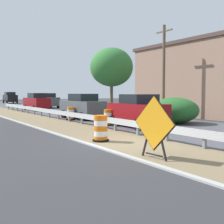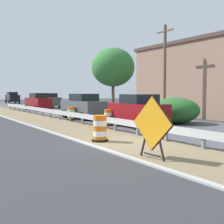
% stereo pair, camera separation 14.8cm
% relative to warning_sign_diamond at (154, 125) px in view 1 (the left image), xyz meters
% --- Properties ---
extents(ground_plane, '(160.00, 160.00, 0.00)m').
position_rel_warning_sign_diamond_xyz_m(ground_plane, '(0.70, 2.84, -1.07)').
color(ground_plane, '#333335').
extents(median_dirt_strip, '(3.34, 120.00, 0.01)m').
position_rel_warning_sign_diamond_xyz_m(median_dirt_strip, '(1.17, 2.84, -1.07)').
color(median_dirt_strip, '#7F6B4C').
rests_on(median_dirt_strip, ground).
extents(far_lane_asphalt, '(8.26, 120.00, 0.00)m').
position_rel_warning_sign_diamond_xyz_m(far_lane_asphalt, '(6.97, 2.84, -1.07)').
color(far_lane_asphalt, '#4C4C51').
rests_on(far_lane_asphalt, ground).
extents(curb_near_edge, '(0.20, 120.00, 0.11)m').
position_rel_warning_sign_diamond_xyz_m(curb_near_edge, '(-0.60, 2.84, -1.07)').
color(curb_near_edge, '#ADADA8').
rests_on(curb_near_edge, ground).
extents(guardrail_median, '(0.18, 56.75, 0.71)m').
position_rel_warning_sign_diamond_xyz_m(guardrail_median, '(2.60, 3.26, -0.55)').
color(guardrail_median, silver).
rests_on(guardrail_median, ground).
extents(warning_sign_diamond, '(0.19, 1.78, 2.04)m').
position_rel_warning_sign_diamond_xyz_m(warning_sign_diamond, '(0.00, 0.00, 0.00)').
color(warning_sign_diamond, black).
rests_on(warning_sign_diamond, ground).
extents(traffic_barrel_nearest, '(0.72, 0.72, 1.12)m').
position_rel_warning_sign_diamond_xyz_m(traffic_barrel_nearest, '(0.24, 3.73, -0.56)').
color(traffic_barrel_nearest, orange).
rests_on(traffic_barrel_nearest, ground).
extents(traffic_barrel_close, '(0.70, 0.70, 1.02)m').
position_rel_warning_sign_diamond_xyz_m(traffic_barrel_close, '(3.73, 8.75, -0.61)').
color(traffic_barrel_close, orange).
rests_on(traffic_barrel_close, ground).
extents(traffic_barrel_mid, '(0.69, 0.69, 0.99)m').
position_rel_warning_sign_diamond_xyz_m(traffic_barrel_mid, '(3.25, 13.42, -0.62)').
color(traffic_barrel_mid, orange).
rests_on(traffic_barrel_mid, ground).
extents(car_lead_near_lane, '(2.03, 4.78, 2.04)m').
position_rel_warning_sign_diamond_xyz_m(car_lead_near_lane, '(4.96, 26.78, -0.05)').
color(car_lead_near_lane, maroon).
rests_on(car_lead_near_lane, ground).
extents(car_trailing_near_lane, '(2.02, 4.14, 2.01)m').
position_rel_warning_sign_diamond_xyz_m(car_trailing_near_lane, '(8.04, 31.23, -0.07)').
color(car_trailing_near_lane, '#4C5156').
rests_on(car_trailing_near_lane, ground).
extents(car_lead_far_lane, '(2.07, 4.77, 2.00)m').
position_rel_warning_sign_diamond_xyz_m(car_lead_far_lane, '(4.44, 13.86, -0.07)').
color(car_lead_far_lane, '#4C5156').
rests_on(car_lead_far_lane, ground).
extents(car_mid_far_lane, '(2.20, 4.77, 2.19)m').
position_rel_warning_sign_diamond_xyz_m(car_mid_far_lane, '(7.83, 51.54, 0.03)').
color(car_mid_far_lane, black).
rests_on(car_mid_far_lane, ground).
extents(car_trailing_far_lane, '(2.15, 4.05, 1.99)m').
position_rel_warning_sign_diamond_xyz_m(car_trailing_far_lane, '(4.71, 6.98, -0.07)').
color(car_trailing_far_lane, maroon).
rests_on(car_trailing_far_lane, ground).
extents(roadside_shop_near, '(6.86, 12.60, 6.57)m').
position_rel_warning_sign_diamond_xyz_m(roadside_shop_near, '(15.58, 11.20, 2.23)').
color(roadside_shop_near, '#93705B').
rests_on(roadside_shop_near, ground).
extents(utility_pole_near, '(0.24, 1.80, 7.50)m').
position_rel_warning_sign_diamond_xyz_m(utility_pole_near, '(10.26, 10.75, 2.83)').
color(utility_pole_near, brown).
rests_on(utility_pole_near, ground).
extents(bush_roadside, '(3.29, 3.29, 1.77)m').
position_rel_warning_sign_diamond_xyz_m(bush_roadside, '(8.21, 7.41, -0.19)').
color(bush_roadside, '#286028').
rests_on(bush_roadside, ground).
extents(tree_roadside, '(5.20, 5.20, 7.51)m').
position_rel_warning_sign_diamond_xyz_m(tree_roadside, '(13.09, 23.05, 4.09)').
color(tree_roadside, brown).
rests_on(tree_roadside, ground).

